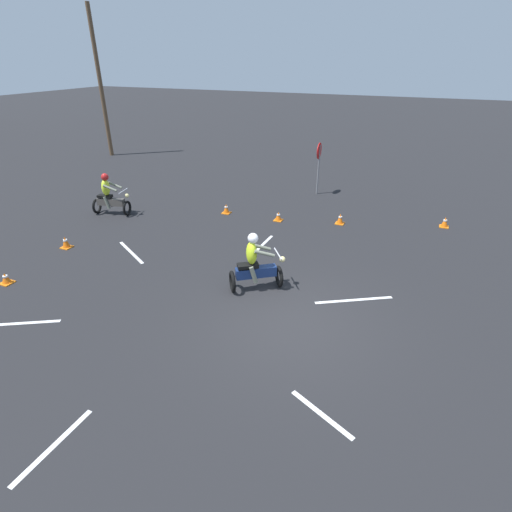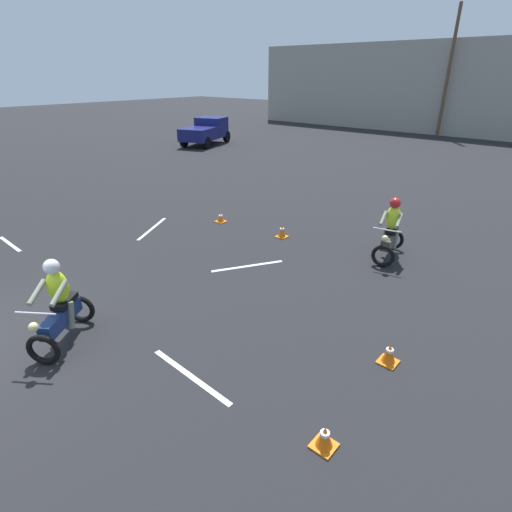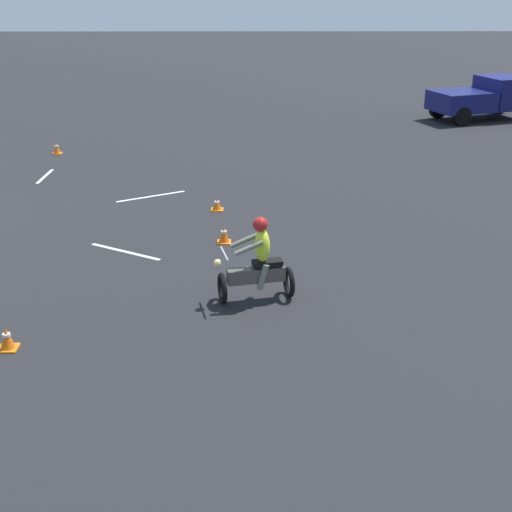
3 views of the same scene
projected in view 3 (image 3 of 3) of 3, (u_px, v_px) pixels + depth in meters
motorcycle_rider_background at (258, 264)px, 13.37m from camera, size 0.92×1.56×1.66m
pickup_truck at (483, 97)px, 29.72m from camera, size 3.18×4.53×1.73m
traffic_cone_near_left at (217, 205)px, 18.64m from camera, size 0.32×0.32×0.33m
traffic_cone_far_right at (57, 148)px, 24.36m from camera, size 0.32×0.32×0.39m
traffic_cone_far_center at (224, 235)px, 16.40m from camera, size 0.32×0.32×0.40m
traffic_cone_far_left at (7, 339)px, 11.79m from camera, size 0.32×0.32×0.39m
lane_stripe_ne at (125, 252)px, 15.94m from camera, size 1.07×1.71×0.01m
lane_stripe_nw at (151, 196)px, 19.83m from camera, size 1.09×1.82×0.01m
lane_stripe_w at (45, 176)px, 21.77m from camera, size 1.59×0.15×0.01m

